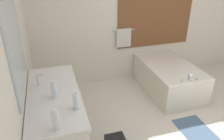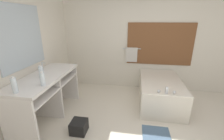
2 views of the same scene
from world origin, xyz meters
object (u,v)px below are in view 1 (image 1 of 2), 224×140
bathtub (168,76)px  water_bottle_3 (54,90)px  water_bottle_2 (76,100)px  water_bottle_1 (56,120)px

bathtub → water_bottle_3: (-2.27, -1.06, 0.70)m
water_bottle_2 → water_bottle_3: (-0.23, 0.31, -0.00)m
water_bottle_1 → water_bottle_3: bearing=88.0°
water_bottle_1 → water_bottle_3: size_ratio=1.07×
bathtub → water_bottle_1: 2.91m
bathtub → water_bottle_3: size_ratio=6.72×
water_bottle_1 → water_bottle_3: water_bottle_1 is taller
water_bottle_1 → water_bottle_3: 0.60m
water_bottle_1 → bathtub: bearing=35.9°
bathtub → water_bottle_2: size_ratio=6.70×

